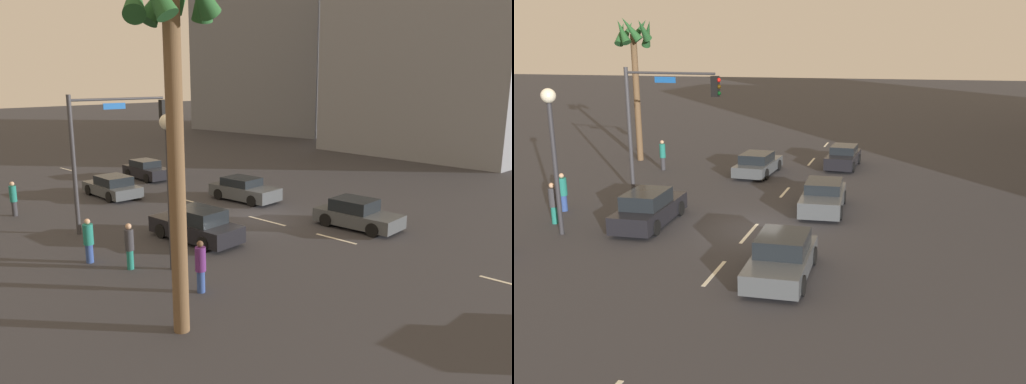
{
  "view_description": "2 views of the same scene",
  "coord_description": "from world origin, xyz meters",
  "views": [
    {
      "loc": [
        -17.16,
        18.02,
        6.98
      ],
      "look_at": [
        -0.09,
        0.18,
        1.43
      ],
      "focal_mm": 35.63,
      "sensor_mm": 36.0,
      "label": 1
    },
    {
      "loc": [
        -20.97,
        -5.88,
        7.28
      ],
      "look_at": [
        0.71,
        -0.52,
        1.4
      ],
      "focal_mm": 39.02,
      "sensor_mm": 36.0,
      "label": 2
    }
  ],
  "objects": [
    {
      "name": "lane_stripe_6",
      "position": [
        20.66,
        0.0,
        0.01
      ],
      "size": [
        2.02,
        0.14,
        0.01
      ],
      "primitive_type": "cube",
      "color": "silver",
      "rests_on": "ground_plane"
    },
    {
      "name": "lane_stripe_2",
      "position": [
        -4.84,
        0.0,
        0.01
      ],
      "size": [
        2.15,
        0.14,
        0.01
      ],
      "primitive_type": "cube",
      "color": "silver",
      "rests_on": "ground_plane"
    },
    {
      "name": "building_1",
      "position": [
        4.21,
        -28.2,
        9.71
      ],
      "size": [
        18.99,
        12.73,
        19.43
      ],
      "primitive_type": "cube",
      "rotation": [
        0.0,
        0.0,
        -0.07
      ],
      "color": "gray",
      "rests_on": "ground_plane"
    },
    {
      "name": "streetlamp",
      "position": [
        -2.53,
        7.25,
        4.07
      ],
      "size": [
        0.56,
        0.56,
        5.76
      ],
      "color": "#2D2D33",
      "rests_on": "ground_plane"
    },
    {
      "name": "lane_stripe_5",
      "position": [
        13.99,
        0.0,
        0.01
      ],
      "size": [
        2.46,
        0.14,
        0.01
      ],
      "primitive_type": "cube",
      "color": "silver",
      "rests_on": "ground_plane"
    },
    {
      "name": "pedestrian_0",
      "position": [
        -4.91,
        7.87,
        0.95
      ],
      "size": [
        0.5,
        0.5,
        1.8
      ],
      "color": "#2D478C",
      "rests_on": "ground_plane"
    },
    {
      "name": "pedestrian_1",
      "position": [
        9.44,
        8.31,
        0.96
      ],
      "size": [
        0.49,
        0.49,
        1.81
      ],
      "color": "#333338",
      "rests_on": "ground_plane"
    },
    {
      "name": "car_5",
      "position": [
        12.87,
        -2.18,
        0.62
      ],
      "size": [
        4.06,
        1.94,
        1.33
      ],
      "color": "black",
      "rests_on": "ground_plane"
    },
    {
      "name": "car_0",
      "position": [
        3.32,
        -2.38,
        0.62
      ],
      "size": [
        4.27,
        2.1,
        1.33
      ],
      "color": "#474C51",
      "rests_on": "ground_plane"
    },
    {
      "name": "ground_plane",
      "position": [
        0.0,
        0.0,
        0.0
      ],
      "size": [
        220.0,
        220.0,
        0.0
      ],
      "primitive_type": "plane",
      "color": "#333338"
    },
    {
      "name": "lane_stripe_3",
      "position": [
        -0.66,
        0.0,
        0.01
      ],
      "size": [
        2.48,
        0.14,
        0.01
      ],
      "primitive_type": "cube",
      "color": "silver",
      "rests_on": "ground_plane"
    },
    {
      "name": "building_0",
      "position": [
        29.74,
        -36.87,
        14.16
      ],
      "size": [
        21.85,
        18.53,
        28.32
      ],
      "primitive_type": "cube",
      "rotation": [
        0.0,
        0.0,
        0.09
      ],
      "color": "slate",
      "rests_on": "ground_plane"
    },
    {
      "name": "pedestrian_2",
      "position": [
        0.35,
        9.04,
        0.92
      ],
      "size": [
        0.45,
        0.45,
        1.76
      ],
      "color": "#2D478C",
      "rests_on": "ground_plane"
    },
    {
      "name": "lane_stripe_4",
      "position": [
        5.98,
        0.0,
        0.01
      ],
      "size": [
        2.06,
        0.14,
        0.01
      ],
      "primitive_type": "cube",
      "color": "silver",
      "rests_on": "ground_plane"
    },
    {
      "name": "car_1",
      "position": [
        -0.51,
        4.4,
        0.67
      ],
      "size": [
        4.51,
        1.98,
        1.47
      ],
      "color": "black",
      "rests_on": "ground_plane"
    },
    {
      "name": "palm_tree_1",
      "position": [
        -6.59,
        9.99,
        7.32
      ],
      "size": [
        2.57,
        2.69,
        10.08
      ],
      "color": "brown",
      "rests_on": "ground_plane"
    },
    {
      "name": "car_4",
      "position": [
        -4.5,
        -2.2,
        0.63
      ],
      "size": [
        4.1,
        2.02,
        1.37
      ],
      "color": "#474C51",
      "rests_on": "ground_plane"
    },
    {
      "name": "car_3",
      "position": [
        9.71,
        2.44,
        0.6
      ],
      "size": [
        4.33,
        2.09,
        1.29
      ],
      "color": "#474C51",
      "rests_on": "ground_plane"
    },
    {
      "name": "traffic_signal",
      "position": [
        3.98,
        5.86,
        4.27
      ],
      "size": [
        0.64,
        5.07,
        6.29
      ],
      "color": "#38383D",
      "rests_on": "ground_plane"
    },
    {
      "name": "pedestrian_3",
      "position": [
        -1.39,
        8.33,
        0.94
      ],
      "size": [
        0.48,
        0.48,
        1.77
      ],
      "color": "#1E7266",
      "rests_on": "ground_plane"
    }
  ]
}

